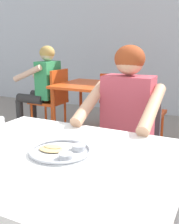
{
  "coord_description": "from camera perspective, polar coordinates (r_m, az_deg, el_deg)",
  "views": [
    {
      "loc": [
        0.62,
        -0.93,
        1.24
      ],
      "look_at": [
        -0.01,
        0.32,
        0.89
      ],
      "focal_mm": 44.81,
      "sensor_mm": 36.0,
      "label": 1
    }
  ],
  "objects": [
    {
      "name": "chair_red_right",
      "position": [
        3.31,
        10.25,
        0.81
      ],
      "size": [
        0.4,
        0.43,
        0.83
      ],
      "color": "#DE471A",
      "rests_on": "ground"
    },
    {
      "name": "patron_background",
      "position": [
        3.9,
        -9.54,
        6.15
      ],
      "size": [
        0.55,
        0.49,
        1.19
      ],
      "color": "#2E2E2E",
      "rests_on": "ground"
    },
    {
      "name": "chair_foreground",
      "position": [
        2.16,
        8.71,
        -6.43
      ],
      "size": [
        0.39,
        0.43,
        0.87
      ],
      "color": "#3F3F44",
      "rests_on": "ground"
    },
    {
      "name": "thali_tray",
      "position": [
        1.31,
        -5.82,
        -7.9
      ],
      "size": [
        0.29,
        0.29,
        0.03
      ],
      "color": "#B7BABF",
      "rests_on": "table_foreground"
    },
    {
      "name": "table_background_red",
      "position": [
        3.5,
        1.09,
        4.28
      ],
      "size": [
        0.9,
        0.82,
        0.73
      ],
      "color": "#E04C19",
      "rests_on": "ground"
    },
    {
      "name": "chair_red_left",
      "position": [
        3.88,
        -7.44,
        3.04
      ],
      "size": [
        0.44,
        0.41,
        0.88
      ],
      "color": "#DE4F19",
      "rests_on": "ground"
    },
    {
      "name": "chair_red_far",
      "position": [
        4.03,
        5.22,
        3.12
      ],
      "size": [
        0.5,
        0.49,
        0.82
      ],
      "color": "#D84617",
      "rests_on": "ground"
    },
    {
      "name": "diner_foreground",
      "position": [
        1.89,
        7.0,
        -1.93
      ],
      "size": [
        0.5,
        0.56,
        1.22
      ],
      "color": "#393939",
      "rests_on": "ground"
    },
    {
      "name": "table_foreground",
      "position": [
        1.34,
        -6.82,
        -11.26
      ],
      "size": [
        1.15,
        0.94,
        0.74
      ],
      "color": "white",
      "rests_on": "ground"
    }
  ]
}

